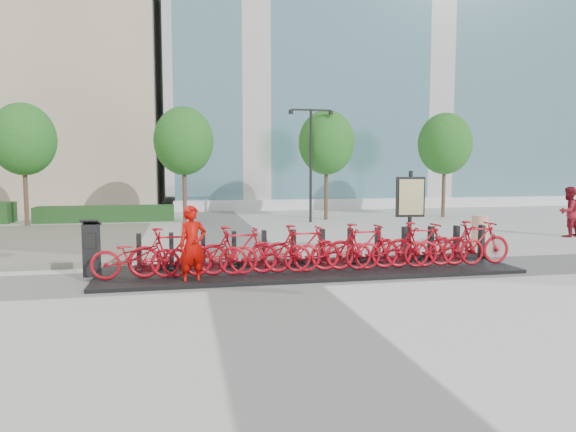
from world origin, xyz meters
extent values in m
plane|color=silver|center=(0.00, 0.00, 0.00)|extent=(120.00, 120.00, 0.00)
cube|color=teal|center=(14.00, 26.00, 12.00)|extent=(32.00, 16.00, 24.00)
cube|color=#183D17|center=(-5.00, 13.20, 0.35)|extent=(6.00, 1.20, 0.70)
cylinder|color=brown|center=(-8.00, 12.00, 1.50)|extent=(0.18, 0.18, 3.00)
ellipsoid|color=#185016|center=(-8.00, 12.00, 3.60)|extent=(2.60, 2.60, 2.99)
cylinder|color=brown|center=(-1.50, 12.00, 1.50)|extent=(0.18, 0.18, 3.00)
ellipsoid|color=#185016|center=(-1.50, 12.00, 3.60)|extent=(2.60, 2.60, 2.99)
cylinder|color=brown|center=(5.00, 12.00, 1.50)|extent=(0.18, 0.18, 3.00)
ellipsoid|color=#185016|center=(5.00, 12.00, 3.60)|extent=(2.60, 2.60, 2.99)
cylinder|color=brown|center=(11.00, 12.00, 1.50)|extent=(0.18, 0.18, 3.00)
ellipsoid|color=#185016|center=(11.00, 12.00, 3.60)|extent=(2.60, 2.60, 2.99)
cylinder|color=black|center=(4.00, 11.00, 2.50)|extent=(0.12, 0.12, 5.00)
cube|color=black|center=(3.55, 11.00, 4.95)|extent=(0.90, 0.08, 0.08)
cube|color=black|center=(4.45, 11.00, 4.95)|extent=(0.90, 0.08, 0.08)
cylinder|color=black|center=(3.10, 11.00, 4.85)|extent=(0.20, 0.20, 0.18)
cylinder|color=black|center=(4.90, 11.00, 4.85)|extent=(0.20, 0.20, 0.18)
cube|color=black|center=(1.30, 0.30, 0.04)|extent=(9.60, 2.40, 0.08)
imported|color=#A90915|center=(-2.60, -0.05, 0.56)|extent=(1.84, 0.64, 0.96)
imported|color=#A90915|center=(-1.88, -0.05, 0.62)|extent=(1.78, 0.50, 1.07)
imported|color=#A90915|center=(-1.16, -0.05, 0.56)|extent=(1.84, 0.64, 0.96)
imported|color=#A90915|center=(-0.44, -0.05, 0.62)|extent=(1.78, 0.50, 1.07)
imported|color=#A90915|center=(0.28, -0.05, 0.56)|extent=(1.84, 0.64, 0.96)
imported|color=#A90915|center=(1.00, -0.05, 0.62)|extent=(1.78, 0.50, 1.07)
imported|color=#A90915|center=(1.72, -0.05, 0.56)|extent=(1.84, 0.64, 0.96)
imported|color=#A90915|center=(2.44, -0.05, 0.62)|extent=(1.78, 0.50, 1.07)
imported|color=#A90915|center=(3.16, -0.05, 0.56)|extent=(1.84, 0.64, 0.96)
imported|color=#A90915|center=(3.88, -0.05, 0.62)|extent=(1.78, 0.50, 1.07)
imported|color=#A90915|center=(4.60, -0.05, 0.56)|extent=(1.84, 0.64, 0.96)
imported|color=#A90915|center=(5.32, -0.05, 0.62)|extent=(1.78, 0.50, 1.07)
cube|color=black|center=(-3.55, 0.38, 0.65)|extent=(0.35, 0.31, 1.13)
cube|color=black|center=(-3.55, 0.38, 1.25)|extent=(0.41, 0.36, 0.15)
cube|color=black|center=(-3.55, 0.23, 0.87)|extent=(0.23, 0.04, 0.32)
imported|color=#AE0803|center=(-1.43, -0.51, 0.82)|extent=(0.70, 0.57, 1.64)
imported|color=maroon|center=(11.66, 4.41, 0.88)|extent=(1.01, 0.88, 1.76)
cylinder|color=#D34F11|center=(7.42, 3.11, 0.48)|extent=(0.54, 0.54, 0.95)
cylinder|color=black|center=(4.30, 1.45, 1.17)|extent=(0.11, 0.11, 2.34)
cube|color=black|center=(4.30, 1.45, 1.65)|extent=(0.77, 0.18, 1.06)
cube|color=#D3C782|center=(4.30, 1.39, 1.65)|extent=(0.66, 0.09, 0.94)
camera|label=1|loc=(-1.62, -11.15, 2.41)|focal=32.00mm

